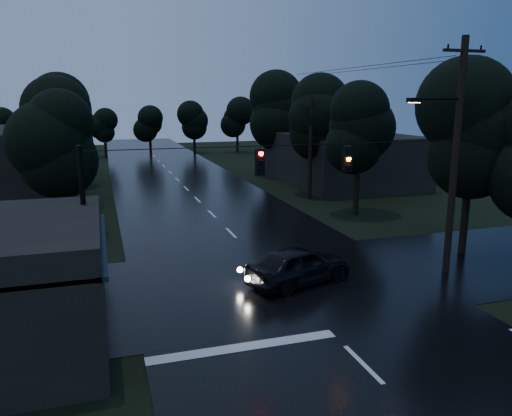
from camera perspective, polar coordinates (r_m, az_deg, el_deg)
main_road at (r=37.93m, az=-6.70°, el=0.92°), size 12.00×120.00×0.02m
cross_street at (r=21.15m, az=2.70°, el=-8.40°), size 60.00×9.00×0.02m
building_far_right at (r=45.91m, az=9.73°, el=5.61°), size 10.00×14.00×4.40m
building_far_left at (r=47.34m, az=-26.15°, el=5.09°), size 10.00×16.00×5.00m
utility_pole_main at (r=22.73m, az=21.68°, el=5.86°), size 3.50×0.30×10.00m
utility_pole_far at (r=37.90m, az=6.24°, el=6.85°), size 2.00×0.30×7.50m
anchor_pole_left at (r=18.12m, az=-18.91°, el=-2.69°), size 0.18×0.18×6.00m
span_signals at (r=19.17m, az=5.47°, el=5.57°), size 15.00×0.37×1.12m
tree_corner_near at (r=25.86m, az=23.53°, el=8.04°), size 4.48×4.48×9.44m
tree_left_a at (r=28.70m, az=-21.85°, el=7.01°), size 3.92×3.92×8.26m
tree_left_b at (r=36.69m, az=-21.99°, el=8.58°), size 4.20×4.20×8.85m
tree_left_c at (r=46.68m, az=-21.90°, el=9.69°), size 4.48×4.48×9.44m
tree_right_a at (r=32.71m, az=11.71°, el=8.85°), size 4.20×4.20×8.85m
tree_right_b at (r=40.11m, az=6.88°, el=10.17°), size 4.48×4.48×9.44m
tree_right_c at (r=49.58m, az=2.70°, el=11.10°), size 4.76×4.76×10.03m
car at (r=20.77m, az=4.89°, el=-6.50°), size 5.01×3.23×1.59m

